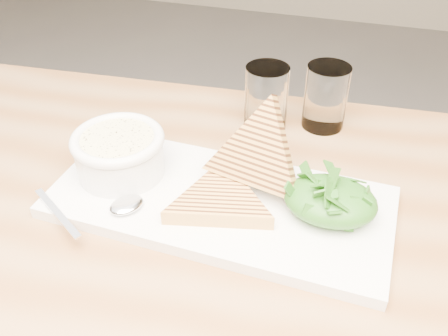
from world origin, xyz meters
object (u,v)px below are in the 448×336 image
(platter, at_px, (220,202))
(table_top, at_px, (225,249))
(glass_far, at_px, (326,97))
(soup_bowl, at_px, (120,158))
(glass_near, at_px, (266,98))

(platter, bearing_deg, table_top, -65.99)
(table_top, relative_size, glass_far, 10.78)
(table_top, distance_m, platter, 0.06)
(soup_bowl, bearing_deg, table_top, -21.31)
(soup_bowl, relative_size, glass_near, 1.14)
(glass_near, distance_m, glass_far, 0.09)
(table_top, bearing_deg, soup_bowl, 158.69)
(platter, distance_m, soup_bowl, 0.15)
(glass_near, bearing_deg, platter, -93.34)
(platter, xyz_separation_m, soup_bowl, (-0.15, 0.01, 0.03))
(platter, xyz_separation_m, glass_far, (0.10, 0.24, 0.04))
(glass_near, bearing_deg, table_top, -87.70)
(soup_bowl, bearing_deg, glass_near, 51.37)
(glass_near, xyz_separation_m, glass_far, (0.09, 0.03, -0.00))
(glass_near, bearing_deg, glass_far, 18.53)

